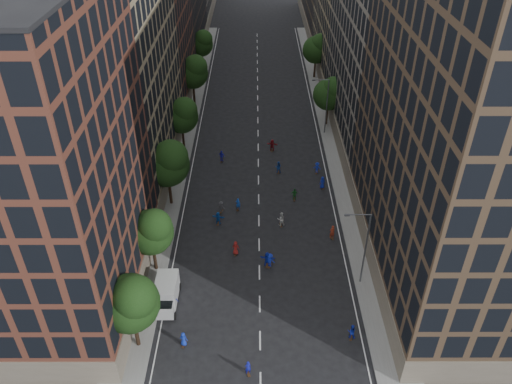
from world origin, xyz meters
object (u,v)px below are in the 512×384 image
cargo_van (166,294)px  skater_2 (352,332)px  streetlamp_far (325,103)px  skater_1 (248,368)px  streetlamp_near (364,245)px  skater_0 (184,339)px

cargo_van → skater_2: size_ratio=3.00×
streetlamp_far → skater_1: size_ratio=5.98×
streetlamp_near → skater_1: streetlamp_near is taller
cargo_van → skater_0: 5.63m
streetlamp_far → skater_0: streetlamp_far is taller
streetlamp_far → streetlamp_near: bearing=-90.0°
streetlamp_near → skater_0: 19.63m
cargo_van → skater_1: (8.22, -8.14, -0.59)m
skater_2 → cargo_van: bearing=-1.5°
streetlamp_far → skater_1: (-11.45, -44.00, -4.41)m
streetlamp_near → cargo_van: (-19.67, -2.86, -3.82)m
streetlamp_near → skater_2: 8.59m
skater_0 → skater_1: bearing=166.5°
streetlamp_far → cargo_van: size_ratio=1.88×
skater_2 → streetlamp_far: bearing=-80.6°
streetlamp_near → cargo_van: streetlamp_near is taller
skater_2 → skater_1: bearing=34.0°
skater_0 → streetlamp_far: bearing=-99.5°
streetlamp_far → skater_1: streetlamp_far is taller
skater_0 → skater_2: (15.52, 0.82, 0.04)m
streetlamp_far → skater_2: (-1.87, -40.15, -4.37)m
streetlamp_far → skater_1: 45.68m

